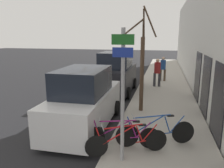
% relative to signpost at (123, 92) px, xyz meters
% --- Properties ---
extents(ground_plane, '(80.00, 80.00, 0.00)m').
position_rel_signpost_xyz_m(ground_plane, '(-1.58, 7.04, -2.01)').
color(ground_plane, black).
extents(sidewalk_curb, '(3.20, 32.00, 0.15)m').
position_rel_signpost_xyz_m(sidewalk_curb, '(1.02, 9.84, -1.94)').
color(sidewalk_curb, '#ADA89E').
rests_on(sidewalk_curb, ground).
extents(building_facade, '(0.23, 32.00, 6.50)m').
position_rel_signpost_xyz_m(building_facade, '(2.77, 9.77, 1.22)').
color(building_facade, silver).
rests_on(building_facade, ground).
extents(signpost, '(0.53, 0.12, 3.39)m').
position_rel_signpost_xyz_m(signpost, '(0.00, 0.00, 0.00)').
color(signpost, '#939399').
rests_on(signpost, sidewalk_curb).
extents(bicycle_0, '(2.12, 1.02, 0.86)m').
position_rel_signpost_xyz_m(bicycle_0, '(0.08, 0.35, -1.49)').
color(bicycle_0, black).
rests_on(bicycle_0, sidewalk_curb).
extents(bicycle_1, '(2.21, 0.58, 0.87)m').
position_rel_signpost_xyz_m(bicycle_1, '(-0.13, 0.65, -1.49)').
color(bicycle_1, black).
rests_on(bicycle_1, sidewalk_curb).
extents(bicycle_2, '(2.26, 0.90, 0.95)m').
position_rel_signpost_xyz_m(bicycle_2, '(0.81, 1.05, -1.46)').
color(bicycle_2, black).
rests_on(bicycle_2, sidewalk_curb).
extents(parked_car_0, '(2.01, 4.59, 2.22)m').
position_rel_signpost_xyz_m(parked_car_0, '(-1.81, 2.16, -1.01)').
color(parked_car_0, silver).
rests_on(parked_car_0, ground).
extents(parked_car_1, '(2.07, 4.16, 2.42)m').
position_rel_signpost_xyz_m(parked_car_1, '(-1.79, 7.42, -0.92)').
color(parked_car_1, black).
rests_on(parked_car_1, ground).
extents(pedestrian_near, '(0.46, 0.40, 1.78)m').
position_rel_signpost_xyz_m(pedestrian_near, '(0.57, 8.95, -0.83)').
color(pedestrian_near, '#333338').
rests_on(pedestrian_near, sidewalk_curb).
extents(pedestrian_far, '(0.45, 0.38, 1.73)m').
position_rel_signpost_xyz_m(pedestrian_far, '(0.90, 10.83, -0.86)').
color(pedestrian_far, '#4C3D2D').
rests_on(pedestrian_far, sidewalk_curb).
extents(street_tree, '(1.50, 1.03, 4.37)m').
position_rel_signpost_xyz_m(street_tree, '(0.05, 4.12, 0.12)').
color(street_tree, '#4C3828').
rests_on(street_tree, sidewalk_curb).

